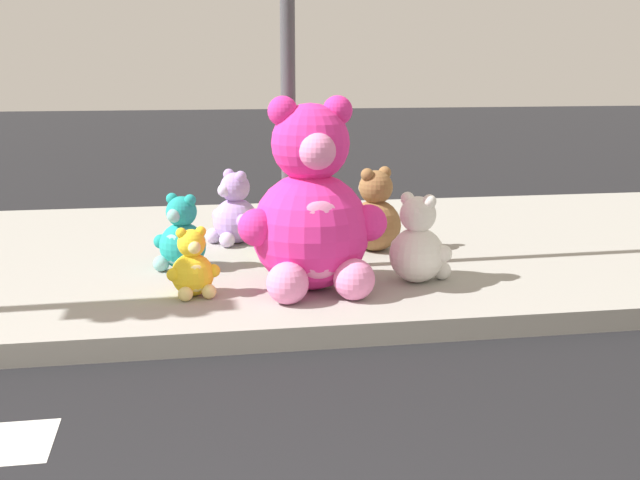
{
  "coord_description": "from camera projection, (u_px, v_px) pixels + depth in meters",
  "views": [
    {
      "loc": [
        0.22,
        -1.47,
        1.69
      ],
      "look_at": [
        1.1,
        3.6,
        0.55
      ],
      "focal_mm": 44.26,
      "sensor_mm": 36.0,
      "label": 1
    }
  ],
  "objects": [
    {
      "name": "sign_pole",
      "position": [
        288.0,
        43.0,
        5.74
      ],
      "size": [
        0.56,
        0.11,
        3.2
      ],
      "color": "#4C4C51",
      "rests_on": "sidewalk"
    },
    {
      "name": "plush_teal",
      "position": [
        181.0,
        239.0,
        6.06
      ],
      "size": [
        0.41,
        0.42,
        0.59
      ],
      "color": "teal",
      "rests_on": "sidewalk"
    },
    {
      "name": "sidewalk",
      "position": [
        161.0,
        259.0,
        6.73
      ],
      "size": [
        28.0,
        4.4,
        0.15
      ],
      "primitive_type": "cube",
      "color": "#9E9B93",
      "rests_on": "ground_plane"
    },
    {
      "name": "plush_lavender",
      "position": [
        234.0,
        214.0,
        6.94
      ],
      "size": [
        0.47,
        0.45,
        0.65
      ],
      "color": "#B28CD8",
      "rests_on": "sidewalk"
    },
    {
      "name": "plush_brown",
      "position": [
        374.0,
        217.0,
        6.67
      ],
      "size": [
        0.5,
        0.51,
        0.71
      ],
      "color": "olive",
      "rests_on": "sidewalk"
    },
    {
      "name": "plush_lime",
      "position": [
        287.0,
        228.0,
        6.6
      ],
      "size": [
        0.36,
        0.39,
        0.51
      ],
      "color": "#8CD133",
      "rests_on": "sidewalk"
    },
    {
      "name": "plush_yellow",
      "position": [
        193.0,
        269.0,
        5.35
      ],
      "size": [
        0.36,
        0.34,
        0.48
      ],
      "color": "yellow",
      "rests_on": "sidewalk"
    },
    {
      "name": "plush_white",
      "position": [
        419.0,
        246.0,
        5.7
      ],
      "size": [
        0.47,
        0.46,
        0.65
      ],
      "color": "white",
      "rests_on": "sidewalk"
    },
    {
      "name": "plush_pink_large",
      "position": [
        312.0,
        214.0,
        5.43
      ],
      "size": [
        1.04,
        0.91,
        1.34
      ],
      "color": "#F22D93",
      "rests_on": "sidewalk"
    }
  ]
}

